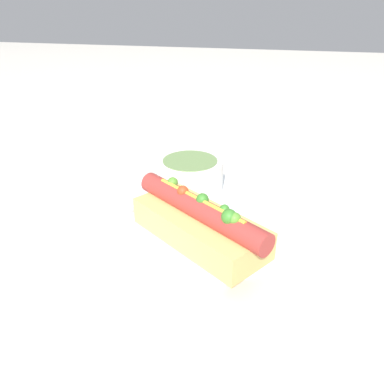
{
  "coord_description": "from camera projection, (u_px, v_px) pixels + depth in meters",
  "views": [
    {
      "loc": [
        0.1,
        -0.42,
        0.27
      ],
      "look_at": [
        0.0,
        0.0,
        0.05
      ],
      "focal_mm": 35.0,
      "sensor_mm": 36.0,
      "label": 1
    }
  ],
  "objects": [
    {
      "name": "ground_plane",
      "position": [
        192.0,
        222.0,
        0.5
      ],
      "size": [
        4.0,
        4.0,
        0.0
      ],
      "primitive_type": "plane",
      "color": "#BCB7AD"
    },
    {
      "name": "dinner_plate",
      "position": [
        192.0,
        217.0,
        0.5
      ],
      "size": [
        0.26,
        0.26,
        0.02
      ],
      "color": "white",
      "rests_on": "ground_plane"
    },
    {
      "name": "hot_dog",
      "position": [
        200.0,
        222.0,
        0.43
      ],
      "size": [
        0.18,
        0.15,
        0.06
      ],
      "rotation": [
        0.0,
        0.0,
        -0.6
      ],
      "color": "#DBAD60",
      "rests_on": "dinner_plate"
    },
    {
      "name": "soup_bowl",
      "position": [
        190.0,
        174.0,
        0.55
      ],
      "size": [
        0.1,
        0.1,
        0.05
      ],
      "color": "silver",
      "rests_on": "dinner_plate"
    },
    {
      "name": "spoon",
      "position": [
        165.0,
        194.0,
        0.53
      ],
      "size": [
        0.1,
        0.16,
        0.01
      ],
      "rotation": [
        0.0,
        0.0,
        1.07
      ],
      "color": "#B7B7BC",
      "rests_on": "dinner_plate"
    }
  ]
}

